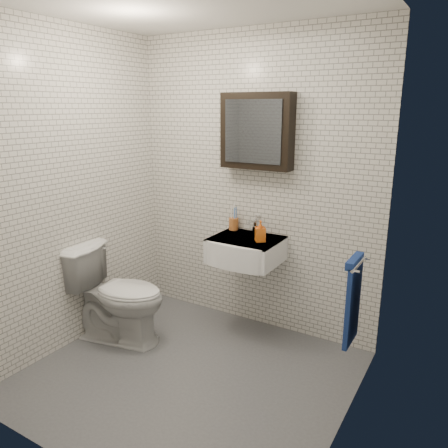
# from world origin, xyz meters

# --- Properties ---
(ground) EXTENTS (2.20, 2.00, 0.01)m
(ground) POSITION_xyz_m (0.00, 0.00, 0.01)
(ground) COLOR #4E5056
(ground) RESTS_ON ground
(room_shell) EXTENTS (2.22, 2.02, 2.51)m
(room_shell) POSITION_xyz_m (0.00, 0.00, 1.47)
(room_shell) COLOR silver
(room_shell) RESTS_ON ground
(washbasin) EXTENTS (0.55, 0.50, 0.20)m
(washbasin) POSITION_xyz_m (0.05, 0.73, 0.76)
(washbasin) COLOR white
(washbasin) RESTS_ON room_shell
(faucet) EXTENTS (0.06, 0.20, 0.15)m
(faucet) POSITION_xyz_m (0.05, 0.93, 0.92)
(faucet) COLOR silver
(faucet) RESTS_ON washbasin
(mirror_cabinet) EXTENTS (0.60, 0.15, 0.60)m
(mirror_cabinet) POSITION_xyz_m (0.05, 0.93, 1.70)
(mirror_cabinet) COLOR black
(mirror_cabinet) RESTS_ON room_shell
(towel_rail) EXTENTS (0.09, 0.30, 0.58)m
(towel_rail) POSITION_xyz_m (1.04, 0.35, 0.72)
(towel_rail) COLOR silver
(towel_rail) RESTS_ON room_shell
(toothbrush_cup) EXTENTS (0.08, 0.08, 0.23)m
(toothbrush_cup) POSITION_xyz_m (-0.16, 0.94, 0.91)
(toothbrush_cup) COLOR #A35A28
(toothbrush_cup) RESTS_ON washbasin
(soap_bottle) EXTENTS (0.11, 0.11, 0.17)m
(soap_bottle) POSITION_xyz_m (0.19, 0.75, 0.93)
(soap_bottle) COLOR orange
(soap_bottle) RESTS_ON washbasin
(toilet) EXTENTS (0.87, 0.60, 0.81)m
(toilet) POSITION_xyz_m (-0.80, 0.14, 0.40)
(toilet) COLOR silver
(toilet) RESTS_ON ground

